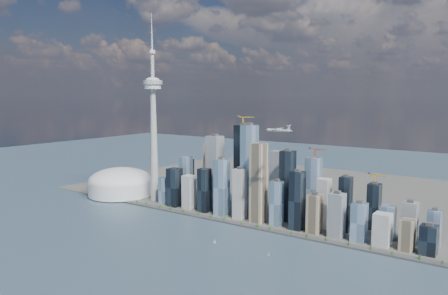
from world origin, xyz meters
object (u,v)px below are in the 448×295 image
Objects in this scene: airplane at (279,130)px; sailboat_west at (269,254)px; dome_stadium at (120,183)px; needle_tower at (153,123)px; sailboat_east at (215,242)px.

sailboat_west is (32.42, -96.34, -241.05)m from airplane.
needle_tower is at bearing 4.09° from dome_stadium.
dome_stadium is 546.82m from sailboat_east.
sailboat_east is (-99.22, -99.40, -240.65)m from airplane.
dome_stadium is 19.99× the size of sailboat_east.
airplane reaches higher than dome_stadium.
needle_tower is 588.43m from sailboat_west.
airplane is at bearing -8.63° from dome_stadium.
dome_stadium reaches higher than sailboat_west.
sailboat_west is (642.37, -188.91, -36.63)m from dome_stadium.
dome_stadium is at bearing 157.40° from sailboat_east.
needle_tower reaches higher than dome_stadium.
sailboat_west is at bearing -21.60° from needle_tower.
sailboat_east is at bearing -28.58° from needle_tower.
needle_tower is 241.40m from dome_stadium.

